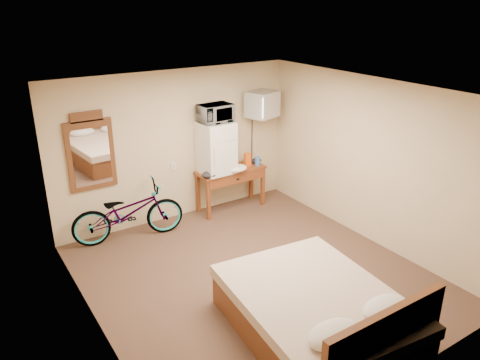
# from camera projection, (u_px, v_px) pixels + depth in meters

# --- Properties ---
(room) EXTENTS (4.60, 4.64, 2.50)m
(room) POSITION_uv_depth(u_px,v_px,m) (256.00, 192.00, 5.92)
(room) COLOR #432D21
(room) RESTS_ON ground
(desk) EXTENTS (1.22, 0.47, 0.75)m
(desk) POSITION_uv_depth(u_px,v_px,m) (232.00, 177.00, 8.17)
(desk) COLOR brown
(desk) RESTS_ON floor
(mini_fridge) EXTENTS (0.55, 0.54, 0.88)m
(mini_fridge) POSITION_uv_depth(u_px,v_px,m) (216.00, 148.00, 7.84)
(mini_fridge) COLOR white
(mini_fridge) RESTS_ON desk
(microwave) EXTENTS (0.56, 0.39, 0.30)m
(microwave) POSITION_uv_depth(u_px,v_px,m) (215.00, 113.00, 7.63)
(microwave) COLOR white
(microwave) RESTS_ON mini_fridge
(snack_bag) EXTENTS (0.12, 0.07, 0.24)m
(snack_bag) POSITION_uv_depth(u_px,v_px,m) (248.00, 160.00, 8.24)
(snack_bag) COLOR #DF5413
(snack_bag) RESTS_ON desk
(blue_cup) EXTENTS (0.09, 0.09, 0.16)m
(blue_cup) POSITION_uv_depth(u_px,v_px,m) (257.00, 161.00, 8.30)
(blue_cup) COLOR #3A6AC8
(blue_cup) RESTS_ON desk
(cloth_cream) EXTENTS (0.39, 0.30, 0.12)m
(cloth_cream) POSITION_uv_depth(u_px,v_px,m) (237.00, 168.00, 8.00)
(cloth_cream) COLOR beige
(cloth_cream) RESTS_ON desk
(cloth_dark_a) EXTENTS (0.29, 0.22, 0.11)m
(cloth_dark_a) POSITION_uv_depth(u_px,v_px,m) (210.00, 174.00, 7.75)
(cloth_dark_a) COLOR black
(cloth_dark_a) RESTS_ON desk
(cloth_dark_b) EXTENTS (0.20, 0.16, 0.09)m
(cloth_dark_b) POSITION_uv_depth(u_px,v_px,m) (256.00, 161.00, 8.43)
(cloth_dark_b) COLOR black
(cloth_dark_b) RESTS_ON desk
(crt_television) EXTENTS (0.61, 0.66, 0.44)m
(crt_television) POSITION_uv_depth(u_px,v_px,m) (262.00, 104.00, 8.07)
(crt_television) COLOR black
(crt_television) RESTS_ON room
(wall_mirror) EXTENTS (0.71, 0.04, 1.20)m
(wall_mirror) POSITION_uv_depth(u_px,v_px,m) (91.00, 153.00, 6.93)
(wall_mirror) COLOR brown
(wall_mirror) RESTS_ON room
(bicycle) EXTENTS (1.79, 0.88, 0.90)m
(bicycle) POSITION_uv_depth(u_px,v_px,m) (128.00, 212.00, 7.21)
(bicycle) COLOR black
(bicycle) RESTS_ON floor
(bed) EXTENTS (1.80, 2.27, 0.90)m
(bed) POSITION_uv_depth(u_px,v_px,m) (319.00, 314.00, 5.16)
(bed) COLOR brown
(bed) RESTS_ON floor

